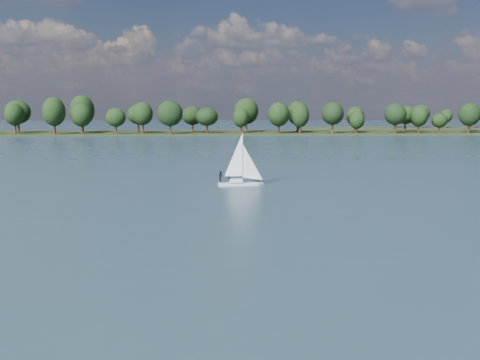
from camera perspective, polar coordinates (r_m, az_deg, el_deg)
The scene contains 4 objects.
ground at distance 123.87m, azimuth -4.11°, elevation 2.43°, with size 700.00×700.00×0.00m, color #233342.
far_shore at distance 235.59m, azimuth -3.47°, elevation 4.97°, with size 660.00×40.00×1.50m, color black.
sailboat at distance 78.84m, azimuth -0.19°, elevation 1.08°, with size 6.41×2.45×8.22m.
treeline at distance 233.19m, azimuth -7.07°, elevation 6.86°, with size 562.66×74.01×18.40m.
Camera 1 is at (3.03, -23.29, 11.49)m, focal length 40.00 mm.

